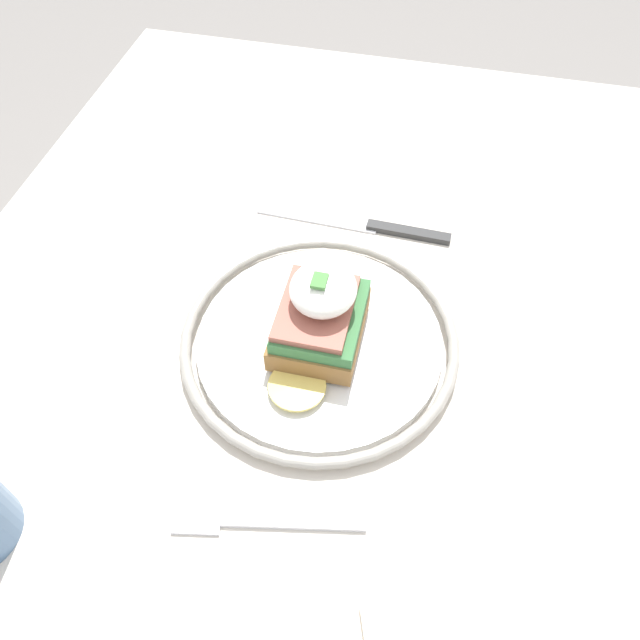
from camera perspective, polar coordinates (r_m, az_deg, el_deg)
ground_plane at (r=1.22m, az=2.47°, el=-22.72°), size 6.00×6.00×0.00m
dining_table at (r=0.65m, az=4.34°, el=-8.64°), size 0.99×0.85×0.72m
plate at (r=0.56m, az=0.00°, el=-1.70°), size 0.25×0.25×0.02m
sandwich at (r=0.53m, az=0.05°, el=0.65°), size 0.13×0.07×0.08m
fork at (r=0.49m, az=-5.72°, el=-17.87°), size 0.04×0.14×0.00m
knife at (r=0.66m, az=4.46°, el=8.59°), size 0.02×0.21×0.01m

